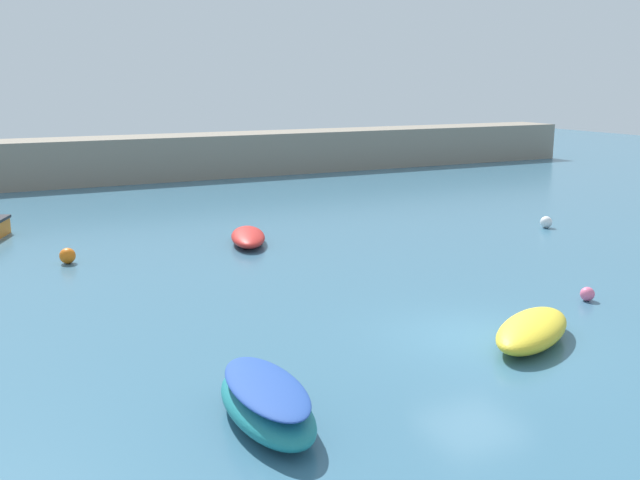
{
  "coord_description": "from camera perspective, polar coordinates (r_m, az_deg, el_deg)",
  "views": [
    {
      "loc": [
        -11.04,
        -13.53,
        6.37
      ],
      "look_at": [
        -0.14,
        8.61,
        0.82
      ],
      "focal_mm": 40.0,
      "sensor_mm": 36.0,
      "label": 1
    }
  ],
  "objects": [
    {
      "name": "ground_plane",
      "position": [
        18.62,
        12.29,
        -7.96
      ],
      "size": [
        120.0,
        120.0,
        0.2
      ],
      "primitive_type": "cube",
      "color": "#38667F"
    },
    {
      "name": "harbor_breakwater",
      "position": [
        48.08,
        -12.89,
        6.44
      ],
      "size": [
        64.98,
        3.9,
        2.81
      ],
      "primitive_type": "cube",
      "color": "gray",
      "rests_on": "ground_plane"
    },
    {
      "name": "rowboat_blue_near",
      "position": [
        28.41,
        -5.78,
        0.26
      ],
      "size": [
        2.31,
        3.65,
        0.58
      ],
      "rotation": [
        0.0,
        0.0,
        4.4
      ],
      "color": "red",
      "rests_on": "ground_plane"
    },
    {
      "name": "open_tender_yellow",
      "position": [
        18.43,
        16.61,
        -6.92
      ],
      "size": [
        3.67,
        2.95,
        0.72
      ],
      "rotation": [
        0.0,
        0.0,
        3.67
      ],
      "color": "yellow",
      "rests_on": "ground_plane"
    },
    {
      "name": "rowboat_with_red_cover",
      "position": [
        13.83,
        -4.33,
        -12.8
      ],
      "size": [
        1.58,
        3.55,
        0.86
      ],
      "rotation": [
        0.0,
        0.0,
        1.53
      ],
      "color": "teal",
      "rests_on": "ground_plane"
    },
    {
      "name": "mooring_buoy_pink",
      "position": [
        22.48,
        20.61,
        -4.06
      ],
      "size": [
        0.42,
        0.42,
        0.42
      ],
      "primitive_type": "sphere",
      "color": "#EA668C",
      "rests_on": "ground_plane"
    },
    {
      "name": "mooring_buoy_white",
      "position": [
        32.91,
        17.64,
        1.38
      ],
      "size": [
        0.52,
        0.52,
        0.52
      ],
      "primitive_type": "sphere",
      "color": "white",
      "rests_on": "ground_plane"
    },
    {
      "name": "mooring_buoy_orange",
      "position": [
        26.8,
        -19.55,
        -1.2
      ],
      "size": [
        0.56,
        0.56,
        0.56
      ],
      "primitive_type": "sphere",
      "color": "orange",
      "rests_on": "ground_plane"
    }
  ]
}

